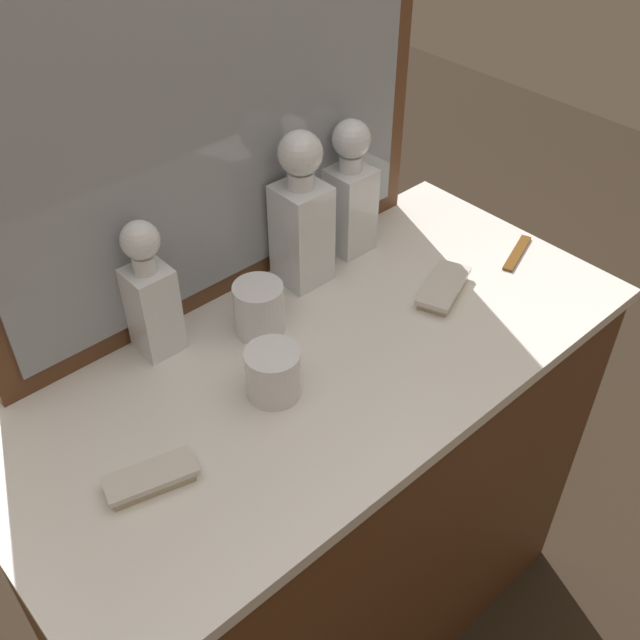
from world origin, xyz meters
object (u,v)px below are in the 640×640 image
object	(u,v)px
crystal_decanter_rear	(302,223)
crystal_tumbler_far_right	(259,311)
silver_brush_right	(443,288)
tortoiseshell_comb	(517,253)
crystal_tumbler_front	(273,375)
silver_brush_far_right	(151,478)
crystal_decanter_left	(350,199)
crystal_decanter_right	(152,301)

from	to	relation	value
crystal_decanter_rear	crystal_tumbler_far_right	size ratio (longest dim) A/B	3.16
silver_brush_right	tortoiseshell_comb	distance (m)	0.21
crystal_tumbler_front	tortoiseshell_comb	distance (m)	0.61
silver_brush_far_right	silver_brush_right	size ratio (longest dim) A/B	0.89
crystal_decanter_rear	silver_brush_far_right	xyz separation A→B (m)	(-0.48, -0.22, -0.11)
crystal_decanter_left	tortoiseshell_comb	size ratio (longest dim) A/B	2.14
crystal_decanter_rear	silver_brush_far_right	distance (m)	0.54
crystal_tumbler_far_right	silver_brush_far_right	distance (m)	0.36
crystal_decanter_right	crystal_decanter_rear	bearing A→B (deg)	-3.09
crystal_decanter_rear	crystal_tumbler_front	world-z (taller)	crystal_decanter_rear
crystal_decanter_left	crystal_tumbler_far_right	xyz separation A→B (m)	(-0.29, -0.08, -0.07)
crystal_decanter_rear	crystal_tumbler_far_right	world-z (taller)	crystal_decanter_rear
crystal_decanter_rear	crystal_tumbler_far_right	bearing A→B (deg)	-157.23
crystal_decanter_left	silver_brush_right	xyz separation A→B (m)	(0.03, -0.23, -0.10)
silver_brush_right	tortoiseshell_comb	xyz separation A→B (m)	(0.21, -0.02, -0.01)
silver_brush_right	crystal_tumbler_far_right	bearing A→B (deg)	154.92
tortoiseshell_comb	crystal_tumbler_front	bearing A→B (deg)	176.99
crystal_tumbler_far_right	tortoiseshell_comb	xyz separation A→B (m)	(0.53, -0.17, -0.04)
crystal_decanter_right	crystal_decanter_left	xyz separation A→B (m)	(0.45, -0.00, 0.01)
crystal_tumbler_front	silver_brush_far_right	xyz separation A→B (m)	(-0.24, -0.02, -0.03)
silver_brush_far_right	crystal_tumbler_far_right	bearing A→B (deg)	26.02
crystal_decanter_right	crystal_decanter_left	size ratio (longest dim) A/B	0.92
silver_brush_far_right	crystal_tumbler_front	bearing A→B (deg)	5.60
crystal_decanter_right	crystal_tumbler_front	world-z (taller)	crystal_decanter_right
tortoiseshell_comb	crystal_tumbler_far_right	bearing A→B (deg)	162.50
silver_brush_right	tortoiseshell_comb	bearing A→B (deg)	-4.63
crystal_tumbler_far_right	crystal_tumbler_front	bearing A→B (deg)	-120.40
crystal_tumbler_far_right	tortoiseshell_comb	bearing A→B (deg)	-17.50
crystal_decanter_right	crystal_tumbler_front	xyz separation A→B (m)	(0.08, -0.22, -0.06)
tortoiseshell_comb	silver_brush_right	bearing A→B (deg)	175.37
crystal_tumbler_front	silver_brush_far_right	bearing A→B (deg)	-174.40
crystal_decanter_right	silver_brush_far_right	xyz separation A→B (m)	(-0.17, -0.24, -0.09)
crystal_decanter_rear	crystal_decanter_left	distance (m)	0.14
crystal_decanter_rear	crystal_tumbler_front	distance (m)	0.32
silver_brush_far_right	crystal_decanter_right	bearing A→B (deg)	55.06
crystal_decanter_rear	crystal_decanter_left	world-z (taller)	crystal_decanter_rear
crystal_tumbler_front	silver_brush_right	world-z (taller)	crystal_tumbler_front
silver_brush_far_right	crystal_decanter_left	bearing A→B (deg)	21.20
silver_brush_far_right	silver_brush_right	world-z (taller)	same
tortoiseshell_comb	crystal_decanter_right	bearing A→B (deg)	159.99
crystal_tumbler_far_right	silver_brush_right	world-z (taller)	crystal_tumbler_far_right
crystal_decanter_right	silver_brush_far_right	bearing A→B (deg)	-124.94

